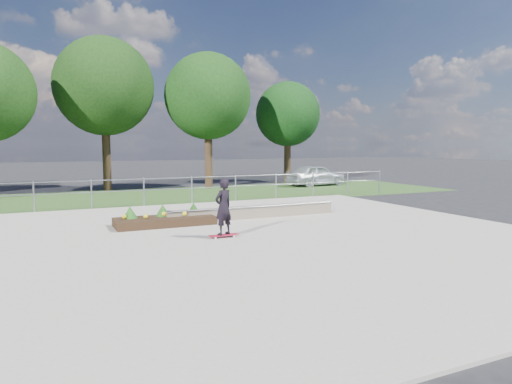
# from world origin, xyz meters

# --- Properties ---
(ground) EXTENTS (120.00, 120.00, 0.00)m
(ground) POSITION_xyz_m (0.00, 0.00, 0.00)
(ground) COLOR black
(ground) RESTS_ON ground
(grass_verge) EXTENTS (30.00, 8.00, 0.02)m
(grass_verge) POSITION_xyz_m (0.00, 11.00, 0.01)
(grass_verge) COLOR #28471C
(grass_verge) RESTS_ON ground
(concrete_slab) EXTENTS (15.00, 15.00, 0.06)m
(concrete_slab) POSITION_xyz_m (0.00, 0.00, 0.03)
(concrete_slab) COLOR #9C968A
(concrete_slab) RESTS_ON ground
(fence) EXTENTS (20.06, 0.06, 1.20)m
(fence) POSITION_xyz_m (0.00, 7.50, 0.77)
(fence) COLOR gray
(fence) RESTS_ON ground
(tree_mid_left) EXTENTS (5.25, 5.25, 8.25)m
(tree_mid_left) POSITION_xyz_m (-2.50, 15.00, 5.61)
(tree_mid_left) COLOR black
(tree_mid_left) RESTS_ON ground
(tree_mid_right) EXTENTS (4.90, 4.90, 7.70)m
(tree_mid_right) POSITION_xyz_m (3.00, 14.00, 5.23)
(tree_mid_right) COLOR #301E13
(tree_mid_right) RESTS_ON ground
(tree_far_right) EXTENTS (4.20, 4.20, 6.60)m
(tree_far_right) POSITION_xyz_m (9.00, 15.50, 4.48)
(tree_far_right) COLOR #322114
(tree_far_right) RESTS_ON ground
(grind_ledge) EXTENTS (6.00, 0.44, 0.43)m
(grind_ledge) POSITION_xyz_m (0.76, 2.90, 0.26)
(grind_ledge) COLOR #685C4D
(grind_ledge) RESTS_ON concrete_slab
(planter_bed) EXTENTS (3.00, 1.20, 0.61)m
(planter_bed) POSITION_xyz_m (-2.30, 2.84, 0.24)
(planter_bed) COLOR black
(planter_bed) RESTS_ON concrete_slab
(skateboarder) EXTENTS (0.80, 0.54, 1.58)m
(skateboarder) POSITION_xyz_m (-1.33, 0.26, 0.88)
(skateboarder) COLOR white
(skateboarder) RESTS_ON concrete_slab
(parked_car) EXTENTS (3.99, 1.96, 1.31)m
(parked_car) POSITION_xyz_m (9.43, 12.66, 0.65)
(parked_car) COLOR silver
(parked_car) RESTS_ON ground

